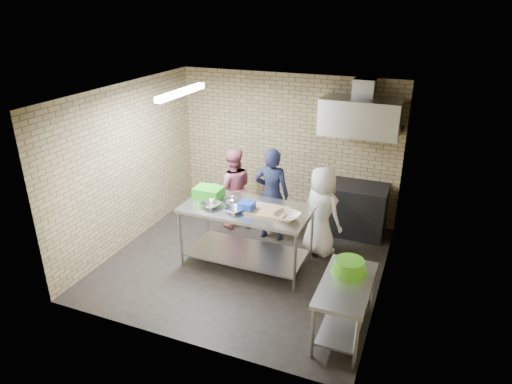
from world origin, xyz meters
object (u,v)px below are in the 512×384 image
Objects in this scene: prep_table at (247,236)px; woman_pink at (233,188)px; blue_tub at (247,206)px; bottle_red at (365,119)px; woman_white at (321,211)px; green_crate at (209,193)px; stove at (351,209)px; bottle_green at (389,122)px; green_basin at (349,266)px; man_navy at (272,194)px; side_counter at (344,308)px.

woman_pink is at bearing 123.61° from prep_table.
bottle_red is (1.31, 2.03, 0.98)m from blue_tub.
woman_white is at bearing 140.12° from woman_pink.
green_crate is (-0.70, 0.12, 0.58)m from prep_table.
bottle_green is (0.45, 0.24, 1.57)m from stove.
stove is 0.80× the size of woman_pink.
prep_table is 1.31× the size of woman_white.
woman_white is (-0.78, -1.16, -1.27)m from bottle_green.
blue_tub is (-1.26, -1.79, 0.60)m from stove.
green_crate is at bearing 49.31° from woman_white.
woman_white reaches higher than stove.
bottle_red is (0.05, 0.24, 1.58)m from stove.
stove is at bearing 37.92° from green_crate.
green_basin is (0.43, -2.50, 0.38)m from stove.
green_crate reaches higher than stove.
man_navy is (0.77, 0.83, -0.24)m from green_crate.
green_crate is 1.04m from woman_pink.
bottle_green reaches higher than green_basin.
blue_tub is at bearing -16.35° from green_crate.
woman_white reaches higher than side_counter.
blue_tub is 2.83m from bottle_green.
blue_tub is at bearing 94.22° from woman_pink.
man_navy is (-1.29, -0.98, -1.21)m from bottle_red.
bottle_red is (-0.38, 2.74, 1.19)m from green_basin.
green_crate is 0.29× the size of woman_pink.
side_counter is 0.80× the size of woman_white.
green_crate is at bearing 170.27° from prep_table.
stove is 8.00× the size of bottle_green.
prep_table is 1.28m from woman_white.
green_crate is at bearing 42.57° from man_navy.
bottle_green reaches higher than prep_table.
man_navy is at bearing 139.98° from woman_pink.
prep_table is 1.31× the size of woman_pink.
bottle_green is (1.71, 2.03, 0.97)m from blue_tub.
woman_pink is (-2.50, -0.82, -1.27)m from bottle_green.
bottle_green reaches higher than woman_white.
side_counter is 0.73× the size of man_navy.
bottle_green is (2.46, 1.81, 0.95)m from green_crate.
blue_tub is 1.47m from woman_pink.
side_counter is 3.44m from bottle_red.
side_counter is 5.52× the size of blue_tub.
man_navy is (0.02, 1.05, -0.22)m from blue_tub.
woman_white reaches higher than prep_table.
stove is at bearing -81.39° from woman_white.
man_navy is at bearing -149.19° from stove.
blue_tub is 1.07m from man_navy.
side_counter is at bearing -85.43° from green_basin.
stove reaches higher than side_counter.
woman_pink is (-2.05, -0.58, 0.30)m from stove.
bottle_green is 0.10× the size of woman_pink.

